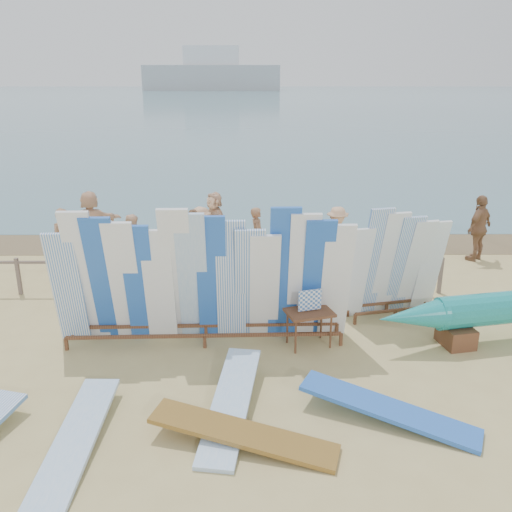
{
  "coord_description": "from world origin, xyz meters",
  "views": [
    {
      "loc": [
        1.54,
        -9.0,
        4.97
      ],
      "look_at": [
        1.61,
        2.51,
        1.11
      ],
      "focal_mm": 38.0,
      "sensor_mm": 36.0,
      "label": 1
    }
  ],
  "objects_px": {
    "flat_board_a": "(77,446)",
    "beachgoer_4": "(195,240)",
    "beach_chair_left": "(202,272)",
    "beachgoer_3": "(201,234)",
    "beachgoer_11": "(91,222)",
    "beachgoer_6": "(208,253)",
    "beachgoer_5": "(214,220)",
    "flat_board_b": "(231,413)",
    "stroller": "(282,261)",
    "flat_board_c": "(243,444)",
    "beachgoer_9": "(337,236)",
    "beachgoer_10": "(479,228)",
    "beachgoer_1": "(66,243)",
    "beach_chair_right": "(252,272)",
    "vendor_table": "(309,327)",
    "beachgoer_2": "(134,244)",
    "side_surfboard_rack": "(394,268)",
    "flat_board_d": "(387,420)",
    "beachgoer_7": "(257,236)"
  },
  "relations": [
    {
      "from": "beachgoer_6",
      "to": "flat_board_c",
      "type": "bearing_deg",
      "value": 24.05
    },
    {
      "from": "flat_board_b",
      "to": "beachgoer_10",
      "type": "distance_m",
      "value": 9.89
    },
    {
      "from": "beachgoer_9",
      "to": "beachgoer_10",
      "type": "relative_size",
      "value": 0.86
    },
    {
      "from": "side_surfboard_rack",
      "to": "beachgoer_5",
      "type": "bearing_deg",
      "value": 116.53
    },
    {
      "from": "flat_board_b",
      "to": "beachgoer_10",
      "type": "relative_size",
      "value": 1.45
    },
    {
      "from": "flat_board_a",
      "to": "beachgoer_4",
      "type": "xyz_separation_m",
      "value": [
        0.95,
        7.33,
        0.83
      ]
    },
    {
      "from": "beach_chair_right",
      "to": "beachgoer_9",
      "type": "distance_m",
      "value": 2.76
    },
    {
      "from": "flat_board_b",
      "to": "beachgoer_3",
      "type": "bearing_deg",
      "value": 106.8
    },
    {
      "from": "side_surfboard_rack",
      "to": "beachgoer_10",
      "type": "distance_m",
      "value": 5.02
    },
    {
      "from": "flat_board_a",
      "to": "stroller",
      "type": "distance_m",
      "value": 7.54
    },
    {
      "from": "beachgoer_3",
      "to": "beachgoer_1",
      "type": "distance_m",
      "value": 3.57
    },
    {
      "from": "beachgoer_5",
      "to": "beachgoer_6",
      "type": "xyz_separation_m",
      "value": [
        0.04,
        -3.07,
        -0.04
      ]
    },
    {
      "from": "beachgoer_2",
      "to": "flat_board_c",
      "type": "bearing_deg",
      "value": -140.31
    },
    {
      "from": "flat_board_d",
      "to": "beachgoer_7",
      "type": "relative_size",
      "value": 1.71
    },
    {
      "from": "beach_chair_left",
      "to": "beachgoer_10",
      "type": "distance_m",
      "value": 7.79
    },
    {
      "from": "flat_board_c",
      "to": "beach_chair_right",
      "type": "xyz_separation_m",
      "value": [
        0.13,
        6.34,
        0.26
      ]
    },
    {
      "from": "beach_chair_left",
      "to": "side_surfboard_rack",
      "type": "bearing_deg",
      "value": 0.65
    },
    {
      "from": "beach_chair_right",
      "to": "beachgoer_4",
      "type": "distance_m",
      "value": 1.89
    },
    {
      "from": "side_surfboard_rack",
      "to": "beachgoer_2",
      "type": "distance_m",
      "value": 6.69
    },
    {
      "from": "flat_board_b",
      "to": "beachgoer_11",
      "type": "xyz_separation_m",
      "value": [
        -4.36,
        8.08,
        0.92
      ]
    },
    {
      "from": "vendor_table",
      "to": "beachgoer_9",
      "type": "bearing_deg",
      "value": 58.87
    },
    {
      "from": "beach_chair_left",
      "to": "beachgoer_2",
      "type": "bearing_deg",
      "value": -175.45
    },
    {
      "from": "flat_board_b",
      "to": "beach_chair_left",
      "type": "distance_m",
      "value": 5.69
    },
    {
      "from": "beachgoer_3",
      "to": "beachgoer_5",
      "type": "bearing_deg",
      "value": -64.72
    },
    {
      "from": "beachgoer_9",
      "to": "beachgoer_1",
      "type": "distance_m",
      "value": 7.13
    },
    {
      "from": "flat_board_a",
      "to": "beachgoer_11",
      "type": "height_order",
      "value": "beachgoer_11"
    },
    {
      "from": "beachgoer_4",
      "to": "flat_board_d",
      "type": "bearing_deg",
      "value": 85.19
    },
    {
      "from": "vendor_table",
      "to": "beachgoer_10",
      "type": "distance_m",
      "value": 7.3
    },
    {
      "from": "flat_board_d",
      "to": "beachgoer_10",
      "type": "distance_m",
      "value": 8.65
    },
    {
      "from": "stroller",
      "to": "beachgoer_6",
      "type": "bearing_deg",
      "value": -171.84
    },
    {
      "from": "beachgoer_1",
      "to": "beachgoer_7",
      "type": "bearing_deg",
      "value": -20.75
    },
    {
      "from": "flat_board_b",
      "to": "beachgoer_9",
      "type": "bearing_deg",
      "value": 77.69
    },
    {
      "from": "vendor_table",
      "to": "beachgoer_6",
      "type": "height_order",
      "value": "beachgoer_6"
    },
    {
      "from": "beachgoer_10",
      "to": "beachgoer_6",
      "type": "height_order",
      "value": "beachgoer_10"
    },
    {
      "from": "beachgoer_11",
      "to": "beachgoer_6",
      "type": "bearing_deg",
      "value": 135.2
    },
    {
      "from": "flat_board_c",
      "to": "beachgoer_6",
      "type": "relative_size",
      "value": 1.67
    },
    {
      "from": "beachgoer_10",
      "to": "beach_chair_left",
      "type": "bearing_deg",
      "value": -27.55
    },
    {
      "from": "beachgoer_11",
      "to": "beachgoer_6",
      "type": "relative_size",
      "value": 1.14
    },
    {
      "from": "stroller",
      "to": "beachgoer_3",
      "type": "relative_size",
      "value": 0.67
    },
    {
      "from": "beach_chair_right",
      "to": "flat_board_a",
      "type": "bearing_deg",
      "value": -129.47
    },
    {
      "from": "beachgoer_5",
      "to": "beachgoer_7",
      "type": "relative_size",
      "value": 1.07
    },
    {
      "from": "stroller",
      "to": "beachgoer_4",
      "type": "bearing_deg",
      "value": 159.04
    },
    {
      "from": "beach_chair_left",
      "to": "beachgoer_3",
      "type": "distance_m",
      "value": 1.8
    },
    {
      "from": "flat_board_b",
      "to": "stroller",
      "type": "height_order",
      "value": "stroller"
    },
    {
      "from": "beach_chair_left",
      "to": "beach_chair_right",
      "type": "bearing_deg",
      "value": 26.19
    },
    {
      "from": "flat_board_b",
      "to": "beachgoer_10",
      "type": "height_order",
      "value": "beachgoer_10"
    },
    {
      "from": "vendor_table",
      "to": "beachgoer_3",
      "type": "height_order",
      "value": "beachgoer_3"
    },
    {
      "from": "beachgoer_11",
      "to": "beachgoer_1",
      "type": "bearing_deg",
      "value": 79.04
    },
    {
      "from": "flat_board_a",
      "to": "beach_chair_left",
      "type": "xyz_separation_m",
      "value": [
        1.2,
        6.38,
        0.26
      ]
    },
    {
      "from": "flat_board_c",
      "to": "beach_chair_left",
      "type": "distance_m",
      "value": 6.46
    }
  ]
}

